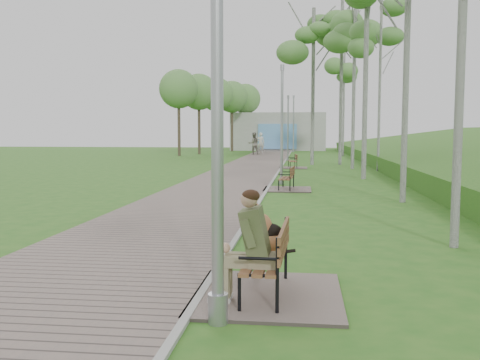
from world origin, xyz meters
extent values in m
plane|color=#29611C|center=(0.00, 0.00, 0.00)|extent=(120.00, 120.00, 0.00)
cube|color=#73645D|center=(-1.75, 21.50, 0.02)|extent=(3.50, 67.00, 0.04)
cube|color=#999993|center=(0.00, 21.50, 0.03)|extent=(0.10, 67.00, 0.05)
cube|color=#9E9E99|center=(-1.50, 51.00, 2.00)|extent=(10.00, 5.00, 4.00)
cube|color=#5F98D5|center=(-1.50, 48.40, 1.50)|extent=(4.00, 0.20, 2.60)
cube|color=#73645D|center=(0.82, -0.93, 0.02)|extent=(1.80, 2.00, 0.04)
cube|color=brown|center=(0.77, -0.93, 0.45)|extent=(0.50, 1.51, 0.04)
cube|color=brown|center=(1.01, -0.93, 0.72)|extent=(0.09, 1.50, 0.33)
cube|color=#73645D|center=(0.69, 11.15, 0.02)|extent=(1.63, 1.81, 0.04)
cube|color=brown|center=(0.64, 11.15, 0.41)|extent=(0.51, 1.38, 0.04)
cube|color=brown|center=(0.86, 11.13, 0.65)|extent=(0.14, 1.35, 0.30)
cube|color=#73645D|center=(0.68, 22.24, 0.02)|extent=(1.54, 1.72, 0.04)
cube|color=brown|center=(0.63, 22.24, 0.39)|extent=(0.53, 1.32, 0.03)
cube|color=brown|center=(0.83, 22.26, 0.62)|extent=(0.18, 1.28, 0.28)
cylinder|color=#96999E|center=(0.36, -1.92, 0.16)|extent=(0.22, 0.22, 0.32)
cylinder|color=#96999E|center=(0.36, -1.92, 2.69)|extent=(0.13, 0.13, 5.38)
cylinder|color=#96999E|center=(0.41, 13.02, 0.13)|extent=(0.17, 0.17, 0.26)
cylinder|color=#96999E|center=(0.41, 13.02, 2.19)|extent=(0.10, 0.10, 4.37)
cylinder|color=#96999E|center=(0.41, 13.02, 4.41)|extent=(0.16, 0.16, 0.22)
cylinder|color=#96999E|center=(0.14, 29.81, 0.13)|extent=(0.17, 0.17, 0.26)
cylinder|color=#96999E|center=(0.14, 29.81, 2.17)|extent=(0.10, 0.10, 4.34)
cylinder|color=#96999E|center=(0.14, 29.81, 4.38)|extent=(0.16, 0.16, 0.22)
cylinder|color=#96999E|center=(0.22, 45.65, 0.16)|extent=(0.21, 0.21, 0.32)
cylinder|color=#96999E|center=(0.22, 45.65, 2.68)|extent=(0.13, 0.13, 5.35)
cylinder|color=#96999E|center=(0.22, 45.65, 5.41)|extent=(0.19, 0.19, 0.27)
imported|color=white|center=(-2.70, 41.79, 0.97)|extent=(0.75, 0.54, 1.93)
imported|color=gray|center=(-3.06, 38.68, 0.97)|extent=(1.13, 1.00, 1.93)
cylinder|color=silver|center=(3.87, 2.24, 4.18)|extent=(0.19, 0.19, 8.35)
cylinder|color=silver|center=(4.07, 8.30, 4.63)|extent=(0.16, 0.16, 9.26)
cylinder|color=silver|center=(3.78, 15.79, 5.25)|extent=(0.20, 0.20, 10.50)
cylinder|color=silver|center=(5.04, 20.69, 4.51)|extent=(0.16, 0.16, 9.02)
ellipsoid|color=#598B43|center=(5.04, 20.69, 7.40)|extent=(2.37, 2.37, 3.97)
cylinder|color=silver|center=(3.87, 22.03, 4.59)|extent=(0.19, 0.19, 9.19)
ellipsoid|color=#598B43|center=(3.87, 22.03, 7.53)|extent=(2.73, 2.73, 4.04)
cylinder|color=silver|center=(3.44, 25.73, 5.34)|extent=(0.20, 0.20, 10.67)
ellipsoid|color=#598B43|center=(3.44, 25.73, 8.75)|extent=(2.82, 2.82, 4.70)
cylinder|color=silver|center=(1.75, 25.44, 4.67)|extent=(0.20, 0.20, 9.34)
ellipsoid|color=#598B43|center=(1.75, 25.44, 7.66)|extent=(2.87, 2.87, 4.11)
cylinder|color=silver|center=(4.43, 37.00, 4.92)|extent=(0.18, 0.18, 9.84)
ellipsoid|color=#598B43|center=(4.43, 37.00, 8.07)|extent=(2.66, 2.66, 4.33)
camera|label=1|loc=(1.24, -7.34, 2.03)|focal=40.00mm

